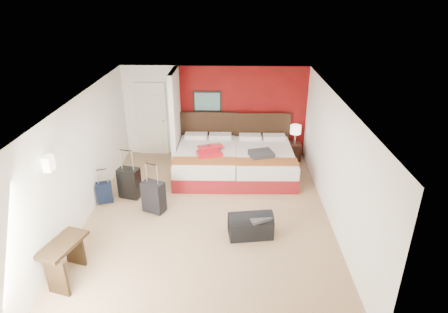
{
  "coord_description": "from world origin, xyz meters",
  "views": [
    {
      "loc": [
        0.49,
        -6.79,
        4.45
      ],
      "look_at": [
        0.31,
        0.8,
        1.0
      ],
      "focal_mm": 30.53,
      "sensor_mm": 36.0,
      "label": 1
    }
  ],
  "objects_px": {
    "suitcase_black": "(130,184)",
    "bed_left": "(206,162)",
    "red_suitcase_open": "(210,150)",
    "suitcase_charcoal": "(154,198)",
    "bed_right": "(264,163)",
    "duffel_bag": "(250,226)",
    "nightstand": "(294,151)",
    "table_lamp": "(295,134)",
    "suitcase_navy": "(105,193)",
    "desk": "(66,261)"
  },
  "relations": [
    {
      "from": "red_suitcase_open",
      "to": "suitcase_black",
      "type": "bearing_deg",
      "value": -165.49
    },
    {
      "from": "desk",
      "to": "nightstand",
      "type": "bearing_deg",
      "value": 63.8
    },
    {
      "from": "bed_right",
      "to": "suitcase_navy",
      "type": "relative_size",
      "value": 4.54
    },
    {
      "from": "table_lamp",
      "to": "desk",
      "type": "height_order",
      "value": "table_lamp"
    },
    {
      "from": "bed_left",
      "to": "nightstand",
      "type": "bearing_deg",
      "value": 20.6
    },
    {
      "from": "nightstand",
      "to": "suitcase_navy",
      "type": "distance_m",
      "value": 5.1
    },
    {
      "from": "bed_left",
      "to": "table_lamp",
      "type": "height_order",
      "value": "table_lamp"
    },
    {
      "from": "suitcase_black",
      "to": "bed_left",
      "type": "bearing_deg",
      "value": 50.9
    },
    {
      "from": "table_lamp",
      "to": "suitcase_black",
      "type": "distance_m",
      "value": 4.56
    },
    {
      "from": "suitcase_navy",
      "to": "desk",
      "type": "height_order",
      "value": "desk"
    },
    {
      "from": "nightstand",
      "to": "red_suitcase_open",
      "type": "bearing_deg",
      "value": -156.33
    },
    {
      "from": "table_lamp",
      "to": "desk",
      "type": "bearing_deg",
      "value": -132.64
    },
    {
      "from": "red_suitcase_open",
      "to": "suitcase_black",
      "type": "distance_m",
      "value": 2.12
    },
    {
      "from": "duffel_bag",
      "to": "suitcase_charcoal",
      "type": "bearing_deg",
      "value": 150.2
    },
    {
      "from": "suitcase_charcoal",
      "to": "suitcase_navy",
      "type": "xyz_separation_m",
      "value": [
        -1.16,
        0.33,
        -0.1
      ]
    },
    {
      "from": "suitcase_black",
      "to": "nightstand",
      "type": "bearing_deg",
      "value": 41.9
    },
    {
      "from": "red_suitcase_open",
      "to": "nightstand",
      "type": "bearing_deg",
      "value": 4.95
    },
    {
      "from": "bed_left",
      "to": "desk",
      "type": "relative_size",
      "value": 2.53
    },
    {
      "from": "bed_right",
      "to": "suitcase_black",
      "type": "xyz_separation_m",
      "value": [
        -3.11,
        -1.25,
        0.03
      ]
    },
    {
      "from": "bed_right",
      "to": "duffel_bag",
      "type": "bearing_deg",
      "value": -100.52
    },
    {
      "from": "table_lamp",
      "to": "duffel_bag",
      "type": "height_order",
      "value": "table_lamp"
    },
    {
      "from": "suitcase_black",
      "to": "suitcase_charcoal",
      "type": "bearing_deg",
      "value": -27.28
    },
    {
      "from": "desk",
      "to": "red_suitcase_open",
      "type": "bearing_deg",
      "value": 76.94
    },
    {
      "from": "table_lamp",
      "to": "suitcase_black",
      "type": "relative_size",
      "value": 0.74
    },
    {
      "from": "suitcase_charcoal",
      "to": "table_lamp",
      "type": "bearing_deg",
      "value": 63.16
    },
    {
      "from": "red_suitcase_open",
      "to": "bed_right",
      "type": "bearing_deg",
      "value": -14.58
    },
    {
      "from": "red_suitcase_open",
      "to": "suitcase_black",
      "type": "relative_size",
      "value": 1.16
    },
    {
      "from": "suitcase_navy",
      "to": "suitcase_charcoal",
      "type": "bearing_deg",
      "value": -36.28
    },
    {
      "from": "bed_right",
      "to": "desk",
      "type": "bearing_deg",
      "value": -133.1
    },
    {
      "from": "red_suitcase_open",
      "to": "table_lamp",
      "type": "bearing_deg",
      "value": 4.95
    },
    {
      "from": "red_suitcase_open",
      "to": "suitcase_charcoal",
      "type": "height_order",
      "value": "red_suitcase_open"
    },
    {
      "from": "nightstand",
      "to": "suitcase_black",
      "type": "bearing_deg",
      "value": -151.94
    },
    {
      "from": "suitcase_charcoal",
      "to": "suitcase_navy",
      "type": "bearing_deg",
      "value": -171.79
    },
    {
      "from": "nightstand",
      "to": "table_lamp",
      "type": "height_order",
      "value": "table_lamp"
    },
    {
      "from": "red_suitcase_open",
      "to": "suitcase_navy",
      "type": "height_order",
      "value": "red_suitcase_open"
    },
    {
      "from": "table_lamp",
      "to": "suitcase_black",
      "type": "bearing_deg",
      "value": -151.86
    },
    {
      "from": "bed_right",
      "to": "duffel_bag",
      "type": "xyz_separation_m",
      "value": [
        -0.44,
        -2.63,
        -0.1
      ]
    },
    {
      "from": "bed_right",
      "to": "suitcase_black",
      "type": "distance_m",
      "value": 3.35
    },
    {
      "from": "suitcase_navy",
      "to": "desk",
      "type": "relative_size",
      "value": 0.55
    },
    {
      "from": "table_lamp",
      "to": "desk",
      "type": "xyz_separation_m",
      "value": [
        -4.39,
        -4.76,
        -0.4
      ]
    },
    {
      "from": "bed_left",
      "to": "suitcase_charcoal",
      "type": "bearing_deg",
      "value": -118.7
    },
    {
      "from": "red_suitcase_open",
      "to": "desk",
      "type": "bearing_deg",
      "value": -138.3
    },
    {
      "from": "nightstand",
      "to": "desk",
      "type": "relative_size",
      "value": 0.59
    },
    {
      "from": "red_suitcase_open",
      "to": "suitcase_charcoal",
      "type": "bearing_deg",
      "value": -141.17
    },
    {
      "from": "suitcase_black",
      "to": "red_suitcase_open",
      "type": "bearing_deg",
      "value": 47.06
    },
    {
      "from": "suitcase_charcoal",
      "to": "duffel_bag",
      "type": "height_order",
      "value": "suitcase_charcoal"
    },
    {
      "from": "nightstand",
      "to": "bed_right",
      "type": "bearing_deg",
      "value": -135.17
    },
    {
      "from": "bed_left",
      "to": "suitcase_black",
      "type": "distance_m",
      "value": 2.07
    },
    {
      "from": "desk",
      "to": "bed_left",
      "type": "bearing_deg",
      "value": 78.72
    },
    {
      "from": "suitcase_navy",
      "to": "table_lamp",
      "type": "bearing_deg",
      "value": 7.47
    }
  ]
}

